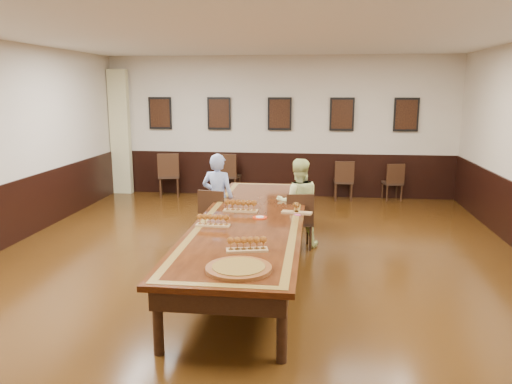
# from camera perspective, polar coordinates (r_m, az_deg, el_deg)

# --- Properties ---
(floor) EXTENTS (8.00, 10.00, 0.02)m
(floor) POSITION_cam_1_polar(r_m,az_deg,el_deg) (6.99, -0.50, -8.96)
(floor) COLOR black
(floor) RESTS_ON ground
(ceiling) EXTENTS (8.00, 10.00, 0.02)m
(ceiling) POSITION_cam_1_polar(r_m,az_deg,el_deg) (6.59, -0.55, 18.25)
(ceiling) COLOR white
(ceiling) RESTS_ON floor
(wall_back) EXTENTS (8.00, 0.02, 3.20)m
(wall_back) POSITION_cam_1_polar(r_m,az_deg,el_deg) (11.56, 2.73, 7.45)
(wall_back) COLOR beige
(wall_back) RESTS_ON floor
(wall_front) EXTENTS (8.00, 0.02, 3.20)m
(wall_front) POSITION_cam_1_polar(r_m,az_deg,el_deg) (1.91, -21.25, -15.96)
(wall_front) COLOR beige
(wall_front) RESTS_ON floor
(chair_man) EXTENTS (0.51, 0.54, 0.91)m
(chair_man) POSITION_cam_1_polar(r_m,az_deg,el_deg) (8.02, -4.60, -2.78)
(chair_man) COLOR black
(chair_man) RESTS_ON floor
(chair_woman) EXTENTS (0.48, 0.52, 0.90)m
(chair_woman) POSITION_cam_1_polar(r_m,az_deg,el_deg) (7.84, 4.87, -3.19)
(chair_woman) COLOR black
(chair_woman) RESTS_ON floor
(spare_chair_a) EXTENTS (0.60, 0.63, 1.02)m
(spare_chair_a) POSITION_cam_1_polar(r_m,az_deg,el_deg) (11.75, -9.92, 2.00)
(spare_chair_a) COLOR black
(spare_chair_a) RESTS_ON floor
(spare_chair_b) EXTENTS (0.54, 0.57, 1.01)m
(spare_chair_b) POSITION_cam_1_polar(r_m,az_deg,el_deg) (11.64, -3.04, 2.03)
(spare_chair_b) COLOR black
(spare_chair_b) RESTS_ON floor
(spare_chair_c) EXTENTS (0.43, 0.47, 0.90)m
(spare_chair_c) POSITION_cam_1_polar(r_m,az_deg,el_deg) (11.36, 9.97, 1.36)
(spare_chair_c) COLOR black
(spare_chair_c) RESTS_ON floor
(spare_chair_d) EXTENTS (0.47, 0.50, 0.85)m
(spare_chair_d) POSITION_cam_1_polar(r_m,az_deg,el_deg) (11.56, 15.32, 1.16)
(spare_chair_d) COLOR black
(spare_chair_d) RESTS_ON floor
(person_man) EXTENTS (0.59, 0.44, 1.46)m
(person_man) POSITION_cam_1_polar(r_m,az_deg,el_deg) (8.05, -4.37, -0.74)
(person_man) COLOR #4B6BBD
(person_man) RESTS_ON floor
(person_woman) EXTENTS (0.77, 0.64, 1.40)m
(person_woman) POSITION_cam_1_polar(r_m,az_deg,el_deg) (7.87, 4.83, -1.23)
(person_woman) COLOR #E0EA92
(person_woman) RESTS_ON floor
(pink_phone) EXTENTS (0.12, 0.15, 0.01)m
(pink_phone) POSITION_cam_1_polar(r_m,az_deg,el_deg) (6.93, 4.66, -2.55)
(pink_phone) COLOR #CF458E
(pink_phone) RESTS_ON conference_table
(curtain) EXTENTS (0.45, 0.18, 2.90)m
(curtain) POSITION_cam_1_polar(r_m,az_deg,el_deg) (12.25, -15.25, 6.59)
(curtain) COLOR #C6C088
(curtain) RESTS_ON floor
(wainscoting) EXTENTS (8.00, 10.00, 1.00)m
(wainscoting) POSITION_cam_1_polar(r_m,az_deg,el_deg) (6.83, -0.51, -4.96)
(wainscoting) COLOR black
(wainscoting) RESTS_ON floor
(conference_table) EXTENTS (1.40, 5.00, 0.76)m
(conference_table) POSITION_cam_1_polar(r_m,az_deg,el_deg) (6.80, -0.51, -4.06)
(conference_table) COLOR black
(conference_table) RESTS_ON floor
(posters) EXTENTS (6.14, 0.04, 0.74)m
(posters) POSITION_cam_1_polar(r_m,az_deg,el_deg) (11.47, 2.71, 8.91)
(posters) COLOR black
(posters) RESTS_ON wall_back
(flight_a) EXTENTS (0.49, 0.16, 0.18)m
(flight_a) POSITION_cam_1_polar(r_m,az_deg,el_deg) (7.05, -1.77, -1.63)
(flight_a) COLOR #9C7341
(flight_a) RESTS_ON conference_table
(flight_b) EXTENTS (0.44, 0.19, 0.16)m
(flight_b) POSITION_cam_1_polar(r_m,az_deg,el_deg) (6.98, 4.67, -1.88)
(flight_b) COLOR #9C7341
(flight_b) RESTS_ON conference_table
(flight_c) EXTENTS (0.43, 0.14, 0.16)m
(flight_c) POSITION_cam_1_polar(r_m,az_deg,el_deg) (6.33, -4.93, -3.29)
(flight_c) COLOR #9C7341
(flight_c) RESTS_ON conference_table
(flight_d) EXTENTS (0.47, 0.23, 0.17)m
(flight_d) POSITION_cam_1_polar(r_m,az_deg,el_deg) (5.36, -1.03, -6.03)
(flight_d) COLOR #9C7341
(flight_d) RESTS_ON conference_table
(red_plate_grp) EXTENTS (0.20, 0.20, 0.03)m
(red_plate_grp) POSITION_cam_1_polar(r_m,az_deg,el_deg) (6.72, 0.44, -2.94)
(red_plate_grp) COLOR red
(red_plate_grp) RESTS_ON conference_table
(carved_platter) EXTENTS (0.67, 0.67, 0.05)m
(carved_platter) POSITION_cam_1_polar(r_m,az_deg,el_deg) (4.83, -1.99, -8.73)
(carved_platter) COLOR #5C2C12
(carved_platter) RESTS_ON conference_table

